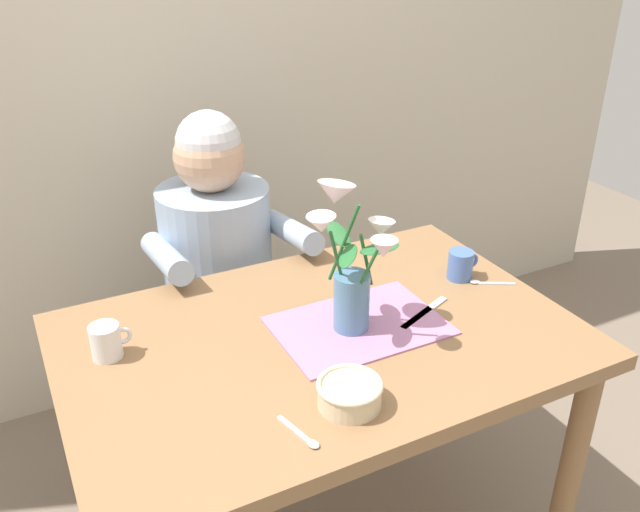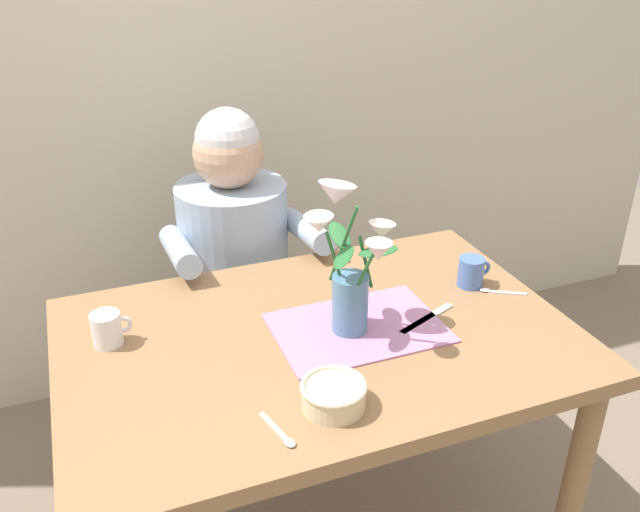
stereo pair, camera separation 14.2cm
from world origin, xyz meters
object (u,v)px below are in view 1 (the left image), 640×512
Objects in this scene: ceramic_bowl at (350,393)px; coffee_cup at (461,265)px; tea_cup at (107,341)px; dinner_knife at (424,313)px; flower_vase at (351,264)px; seated_person at (220,288)px.

coffee_cup reaches higher than ceramic_bowl.
dinner_knife is at bearing -13.26° from tea_cup.
ceramic_bowl is 0.62m from coffee_cup.
ceramic_bowl is 0.72× the size of dinner_knife.
flower_vase reaches higher than ceramic_bowl.
ceramic_bowl is at bearing -169.57° from dinner_knife.
flower_vase is 3.90× the size of coffee_cup.
coffee_cup is at bearing 31.76° from ceramic_bowl.
tea_cup is at bearing 144.14° from dinner_knife.
seated_person is 12.20× the size of coffee_cup.
flower_vase is at bearing -83.47° from seated_person.
seated_person is 0.78m from coffee_cup.
flower_vase is 0.42m from coffee_cup.
coffee_cup is (0.39, 0.08, -0.13)m from flower_vase.
coffee_cup is at bearing -3.96° from tea_cup.
flower_vase is 0.57m from tea_cup.
dinner_knife is (0.34, 0.22, -0.03)m from ceramic_bowl.
coffee_cup is (0.93, -0.06, 0.00)m from tea_cup.
seated_person is at bearing 48.79° from tea_cup.
tea_cup reaches higher than dinner_knife.
seated_person is at bearing 93.33° from dinner_knife.
seated_person reaches higher than tea_cup.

